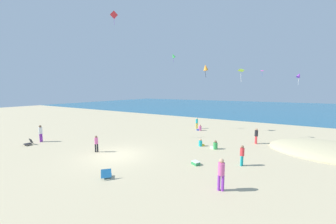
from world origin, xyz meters
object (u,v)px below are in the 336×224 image
at_px(cooler_box, 196,163).
at_px(kite_magenta, 262,71).
at_px(kite_green, 173,56).
at_px(person_2, 41,132).
at_px(kite_purple, 299,75).
at_px(person_5, 96,143).
at_px(beach_chair_far_left, 106,174).
at_px(person_4, 215,146).
at_px(kite_orange, 206,68).
at_px(beach_chair_far_right, 29,143).
at_px(person_1, 201,143).
at_px(kite_lime, 241,70).
at_px(kite_red, 114,15).
at_px(person_6, 200,128).
at_px(person_0, 221,172).
at_px(person_7, 197,122).
at_px(person_8, 242,154).
at_px(person_3, 256,135).

distance_m(cooler_box, kite_magenta, 21.24).
bearing_deg(kite_green, person_2, -88.79).
distance_m(kite_green, kite_purple, 23.69).
relative_size(cooler_box, person_5, 0.46).
xyz_separation_m(beach_chair_far_left, person_4, (3.75, 8.69, 0.03)).
bearing_deg(kite_orange, person_4, -62.50).
relative_size(beach_chair_far_right, cooler_box, 1.08).
bearing_deg(beach_chair_far_right, person_1, 123.89).
bearing_deg(kite_purple, kite_lime, -111.72).
relative_size(person_5, kite_lime, 0.98).
distance_m(beach_chair_far_right, kite_orange, 20.00).
relative_size(beach_chair_far_left, kite_red, 0.50).
relative_size(person_6, kite_green, 0.39).
relative_size(cooler_box, kite_red, 0.39).
height_order(beach_chair_far_right, person_0, person_0).
height_order(kite_red, kite_lime, kite_red).
height_order(person_5, kite_magenta, kite_magenta).
bearing_deg(beach_chair_far_left, cooler_box, -84.49).
bearing_deg(person_4, kite_orange, -48.33).
relative_size(beach_chair_far_right, person_7, 0.48).
distance_m(person_1, kite_green, 28.57).
height_order(kite_orange, kite_magenta, kite_orange).
bearing_deg(cooler_box, beach_chair_far_left, -128.55).
height_order(person_2, person_4, person_2).
bearing_deg(kite_lime, cooler_box, -97.38).
bearing_deg(person_0, kite_purple, -23.10).
xyz_separation_m(beach_chair_far_right, person_6, (11.36, 14.25, 0.06)).
bearing_deg(kite_green, person_0, -56.51).
distance_m(beach_chair_far_right, kite_purple, 35.95).
relative_size(beach_chair_far_right, person_5, 0.50).
height_order(cooler_box, person_7, person_7).
bearing_deg(person_8, kite_lime, -60.52).
relative_size(cooler_box, person_0, 0.38).
bearing_deg(kite_purple, person_4, -109.45).
distance_m(person_0, kite_lime, 13.11).
bearing_deg(person_8, kite_purple, -83.19).
distance_m(person_2, person_4, 16.90).
bearing_deg(kite_green, kite_purple, -4.18).
height_order(beach_chair_far_left, person_5, person_5).
distance_m(person_6, person_8, 11.29).
bearing_deg(kite_red, kite_lime, 13.97).
bearing_deg(kite_purple, kite_magenta, -139.47).
distance_m(person_7, kite_magenta, 12.77).
bearing_deg(person_3, person_8, -122.42).
xyz_separation_m(beach_chair_far_right, person_1, (13.92, 7.94, 0.02)).
xyz_separation_m(person_1, person_3, (4.26, 3.45, 0.61)).
bearing_deg(person_0, person_6, 12.42).
relative_size(beach_chair_far_left, person_2, 0.49).
bearing_deg(person_3, kite_orange, 126.28).
distance_m(kite_orange, kite_green, 20.31).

